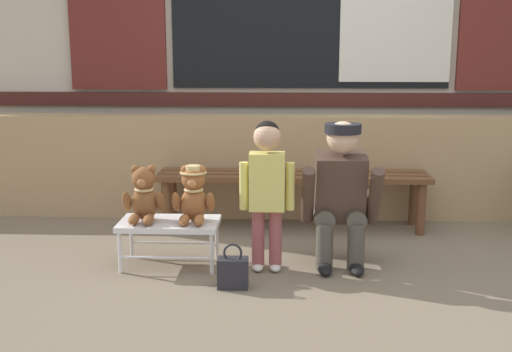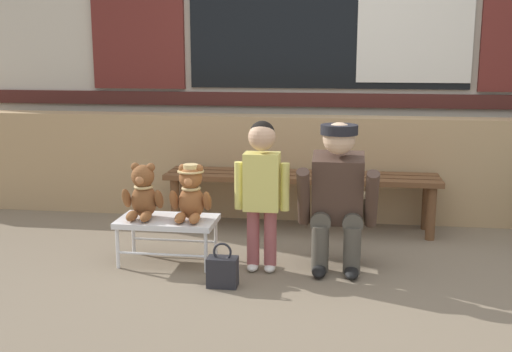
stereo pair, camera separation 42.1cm
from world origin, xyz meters
name	(u,v)px [view 1 (the left image)]	position (x,y,z in m)	size (l,w,h in m)	color
ground_plane	(319,276)	(0.00, 0.00, 0.00)	(60.00, 60.00, 0.00)	#756651
brick_low_wall	(310,167)	(0.00, 1.43, 0.42)	(7.37, 0.25, 0.85)	tan
shop_facade	(311,16)	(0.00, 1.94, 1.67)	(7.52, 0.26, 3.30)	beige
wooden_bench_long	(293,182)	(-0.15, 1.06, 0.37)	(2.10, 0.40, 0.44)	brown
small_display_bench	(169,226)	(-0.96, 0.15, 0.27)	(0.64, 0.36, 0.30)	silver
teddy_bear_plain	(144,196)	(-1.12, 0.16, 0.46)	(0.28, 0.26, 0.36)	brown
teddy_bear_with_hat	(193,195)	(-0.80, 0.16, 0.47)	(0.28, 0.27, 0.36)	#93562D
child_standing	(267,179)	(-0.33, 0.10, 0.59)	(0.35, 0.18, 0.96)	#994C4C
adult_crouching	(342,193)	(0.15, 0.21, 0.48)	(0.50, 0.49, 0.95)	#4C473D
handbag_on_ground	(233,272)	(-0.52, -0.22, 0.10)	(0.18, 0.11, 0.27)	#232328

